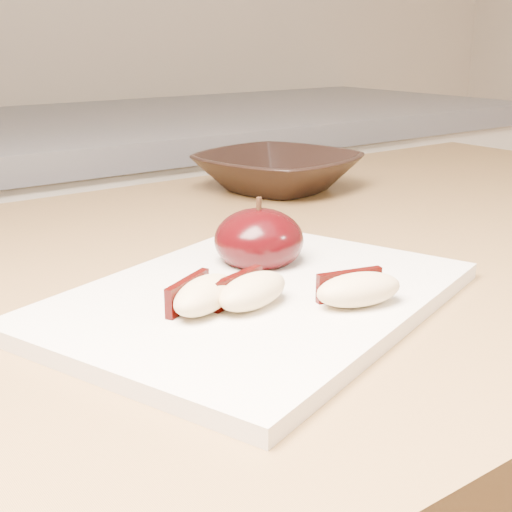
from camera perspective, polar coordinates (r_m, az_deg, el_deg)
cutting_board at (r=0.50m, az=0.00°, el=-3.39°), size 0.35×0.30×0.01m
apple_half at (r=0.55m, az=0.23°, el=1.30°), size 0.08×0.08×0.06m
apple_wedge_a at (r=0.46m, az=-4.28°, el=-3.09°), size 0.07×0.05×0.02m
apple_wedge_b at (r=0.46m, az=-0.40°, el=-2.78°), size 0.07×0.04×0.02m
apple_wedge_c at (r=0.47m, az=8.14°, el=-2.63°), size 0.07×0.04×0.02m
bowl at (r=0.86m, az=1.72°, el=6.76°), size 0.22×0.22×0.04m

